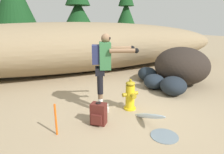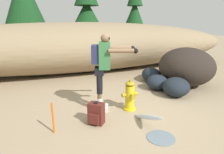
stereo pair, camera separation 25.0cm
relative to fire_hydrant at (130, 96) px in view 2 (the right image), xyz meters
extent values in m
cube|color=#998466|center=(-0.08, -0.13, -0.36)|extent=(56.00, 56.00, 0.04)
ellipsoid|color=#897556|center=(-0.08, 4.25, 0.68)|extent=(14.86, 3.20, 2.03)
cylinder|color=gold|center=(0.00, 0.00, -0.32)|extent=(0.28, 0.28, 0.04)
cylinder|color=gold|center=(0.00, 0.00, -0.02)|extent=(0.21, 0.21, 0.54)
ellipsoid|color=#9E8419|center=(0.00, 0.00, 0.30)|extent=(0.22, 0.22, 0.10)
cylinder|color=#9E8419|center=(0.00, 0.00, 0.37)|extent=(0.06, 0.06, 0.05)
cylinder|color=#9E8419|center=(-0.15, 0.00, 0.04)|extent=(0.09, 0.09, 0.09)
cylinder|color=#9E8419|center=(0.15, 0.00, 0.04)|extent=(0.09, 0.09, 0.09)
cylinder|color=#9E8419|center=(0.00, -0.14, 0.04)|extent=(0.11, 0.09, 0.11)
ellipsoid|color=silver|center=(0.00, -0.70, -0.19)|extent=(0.10, 1.14, 0.55)
cylinder|color=slate|center=(0.00, -1.25, -0.33)|extent=(0.50, 0.50, 0.01)
cube|color=beige|center=(-0.56, 0.31, -0.29)|extent=(0.28, 0.18, 0.09)
cylinder|color=white|center=(-0.62, 0.33, -0.13)|extent=(0.10, 0.10, 0.24)
cylinder|color=brown|center=(-0.62, 0.33, 0.05)|extent=(0.10, 0.10, 0.12)
cylinder|color=black|center=(-0.62, 0.33, 0.34)|extent=(0.13, 0.13, 0.45)
cube|color=beige|center=(-0.63, 0.12, -0.29)|extent=(0.28, 0.18, 0.09)
cylinder|color=white|center=(-0.69, 0.14, -0.13)|extent=(0.10, 0.10, 0.24)
cylinder|color=brown|center=(-0.69, 0.14, 0.05)|extent=(0.10, 0.10, 0.12)
cylinder|color=black|center=(-0.69, 0.14, 0.34)|extent=(0.13, 0.13, 0.45)
cube|color=black|center=(-0.65, 0.24, 0.61)|extent=(0.30, 0.37, 0.16)
cube|color=#336B3D|center=(-0.54, 0.20, 0.95)|extent=(0.35, 0.42, 0.58)
cube|color=#23284C|center=(-0.73, 0.26, 0.98)|extent=(0.24, 0.32, 0.40)
sphere|color=brown|center=(-0.52, 0.19, 1.32)|extent=(0.20, 0.20, 0.20)
cube|color=black|center=(-0.44, 0.16, 1.32)|extent=(0.07, 0.15, 0.04)
cylinder|color=brown|center=(-0.12, 0.28, 1.08)|extent=(0.58, 0.28, 0.09)
sphere|color=black|center=(0.13, 0.19, 1.08)|extent=(0.11, 0.11, 0.11)
cylinder|color=brown|center=(-0.27, -0.13, 1.08)|extent=(0.58, 0.28, 0.09)
sphere|color=black|center=(-0.01, -0.22, 1.08)|extent=(0.11, 0.11, 0.11)
cube|color=#511E19|center=(-0.91, -0.34, -0.12)|extent=(0.36, 0.35, 0.44)
cube|color=#511E19|center=(-1.00, -0.44, -0.18)|extent=(0.20, 0.18, 0.20)
torus|color=black|center=(-0.91, -0.34, 0.12)|extent=(0.10, 0.10, 0.02)
cube|color=black|center=(-0.78, -0.31, -0.12)|extent=(0.06, 0.06, 0.37)
cube|color=black|center=(-0.90, -0.20, -0.12)|extent=(0.06, 0.06, 0.37)
ellipsoid|color=#2A231D|center=(2.52, 1.04, 0.28)|extent=(1.86, 1.92, 1.23)
ellipsoid|color=black|center=(1.61, 0.35, -0.08)|extent=(1.12, 1.13, 0.52)
ellipsoid|color=black|center=(1.72, 1.79, -0.09)|extent=(0.75, 0.89, 0.49)
ellipsoid|color=#1C242E|center=(1.42, 0.99, -0.11)|extent=(0.76, 0.77, 0.46)
cylinder|color=#47331E|center=(-2.40, 9.23, 0.53)|extent=(0.29, 0.29, 1.74)
cylinder|color=#47331E|center=(1.77, 10.99, 0.26)|extent=(0.34, 0.34, 1.20)
cone|color=#143D19|center=(1.77, 10.99, 2.10)|extent=(2.81, 2.81, 2.47)
cylinder|color=#47331E|center=(5.39, 10.24, 0.35)|extent=(0.23, 0.23, 1.37)
cone|color=#143D19|center=(5.39, 10.24, 2.19)|extent=(1.88, 1.88, 2.30)
cylinder|color=#E55914|center=(-1.75, -0.39, -0.04)|extent=(0.04, 0.04, 0.60)
camera|label=1|loc=(-2.10, -3.60, 1.61)|focal=30.55mm
camera|label=2|loc=(-1.87, -3.70, 1.61)|focal=30.55mm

